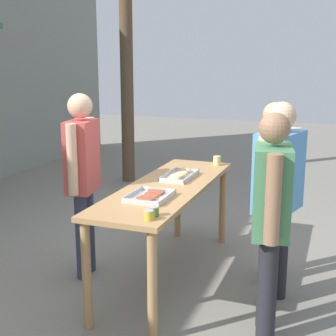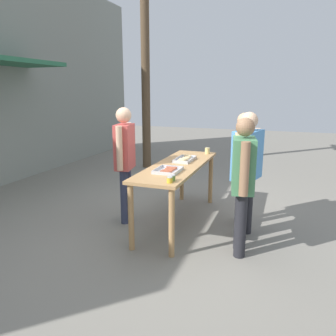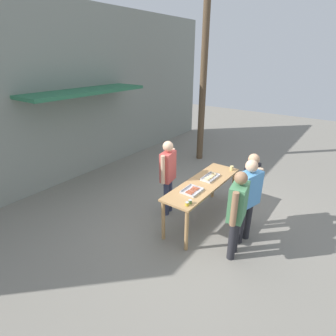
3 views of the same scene
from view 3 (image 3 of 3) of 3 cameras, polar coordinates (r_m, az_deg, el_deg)
name	(u,v)px [view 3 (image 3 of 3)]	position (r m, az deg, el deg)	size (l,w,h in m)	color
ground_plane	(201,219)	(5.79, 7.20, -10.91)	(24.00, 24.00, 0.00)	gray
building_facade_back	(74,95)	(7.58, -19.85, 14.64)	(12.00, 1.11, 4.50)	gray
serving_table	(203,188)	(5.40, 7.60, -4.31)	(2.13, 0.64, 0.87)	tan
food_tray_sausages	(192,191)	(4.98, 5.25, -5.00)	(0.39, 0.31, 0.04)	silver
food_tray_buns	(210,177)	(5.54, 9.17, -2.00)	(0.46, 0.24, 0.06)	silver
condiment_jar_mustard	(187,204)	(4.53, 4.18, -7.80)	(0.07, 0.07, 0.07)	gold
condiment_jar_ketchup	(190,202)	(4.60, 4.82, -7.30)	(0.07, 0.07, 0.07)	#567A38
beer_cup	(232,168)	(6.01, 13.71, -0.01)	(0.08, 0.08, 0.10)	#DBC67A
person_server_behind_table	(168,172)	(5.47, 0.00, -0.78)	(0.55, 0.28, 1.67)	#333851
person_customer_holding_hotdog	(237,209)	(4.46, 14.84, -8.55)	(0.63, 0.32, 1.60)	#232328
person_customer_with_cup	(250,186)	(5.25, 17.47, -3.67)	(0.57, 0.25, 1.60)	#232328
person_customer_waiting_in_line	(248,195)	(4.86, 16.95, -5.71)	(0.64, 0.36, 1.64)	#232328
utility_pole	(204,66)	(8.42, 7.84, 21.15)	(1.10, 0.21, 5.68)	brown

